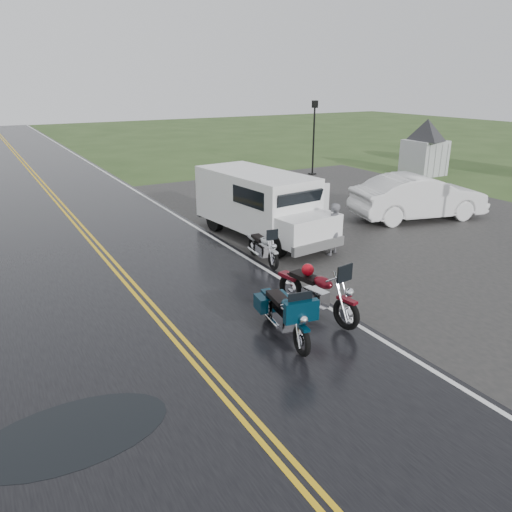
% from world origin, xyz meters
% --- Properties ---
extents(ground, '(120.00, 120.00, 0.00)m').
position_xyz_m(ground, '(0.00, 0.00, 0.00)').
color(ground, '#2D471E').
rests_on(ground, ground).
extents(road, '(8.00, 100.00, 0.04)m').
position_xyz_m(road, '(0.00, 10.00, 0.02)').
color(road, black).
rests_on(road, ground).
extents(parking_pad, '(14.00, 24.00, 0.03)m').
position_xyz_m(parking_pad, '(11.00, 5.00, 0.01)').
color(parking_pad, black).
rests_on(parking_pad, ground).
extents(visitor_center, '(16.00, 10.00, 4.80)m').
position_xyz_m(visitor_center, '(20.00, 12.00, 2.40)').
color(visitor_center, '#A8AAAD').
rests_on(visitor_center, ground).
extents(motorcycle_red, '(1.27, 2.61, 1.48)m').
position_xyz_m(motorcycle_red, '(3.40, -0.96, 0.74)').
color(motorcycle_red, '#5C0A14').
rests_on(motorcycle_red, ground).
extents(motorcycle_teal, '(1.18, 2.39, 1.35)m').
position_xyz_m(motorcycle_teal, '(1.90, -1.38, 0.68)').
color(motorcycle_teal, '#042232').
rests_on(motorcycle_teal, ground).
extents(motorcycle_silver, '(0.96, 2.08, 1.19)m').
position_xyz_m(motorcycle_silver, '(3.96, 2.99, 0.59)').
color(motorcycle_silver, '#A9ACB0').
rests_on(motorcycle_silver, ground).
extents(van_white, '(2.87, 6.21, 2.36)m').
position_xyz_m(van_white, '(4.66, 3.95, 1.18)').
color(van_white, white).
rests_on(van_white, ground).
extents(person_at_van, '(0.73, 0.63, 1.67)m').
position_xyz_m(person_at_van, '(6.38, 3.30, 0.84)').
color(person_at_van, '#545459').
rests_on(person_at_van, ground).
extents(sedan_white, '(5.67, 3.11, 1.77)m').
position_xyz_m(sedan_white, '(12.07, 5.04, 0.89)').
color(sedan_white, silver).
rests_on(sedan_white, ground).
extents(lamp_post_far_right, '(0.37, 0.37, 4.26)m').
position_xyz_m(lamp_post_far_right, '(14.29, 15.19, 2.13)').
color(lamp_post_far_right, black).
rests_on(lamp_post_far_right, ground).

